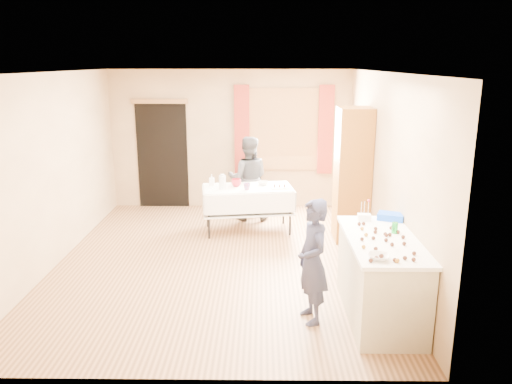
{
  "coord_description": "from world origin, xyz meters",
  "views": [
    {
      "loc": [
        0.59,
        -6.6,
        2.73
      ],
      "look_at": [
        0.52,
        0.0,
        1.0
      ],
      "focal_mm": 35.0,
      "sensor_mm": 36.0,
      "label": 1
    }
  ],
  "objects_px": {
    "party_table": "(248,205)",
    "girl": "(313,261)",
    "counter": "(380,278)",
    "cabinet": "(352,175)",
    "chair": "(251,198)",
    "woman": "(248,179)"
  },
  "relations": [
    {
      "from": "girl",
      "to": "cabinet",
      "type": "bearing_deg",
      "value": 147.39
    },
    {
      "from": "party_table",
      "to": "chair",
      "type": "relative_size",
      "value": 1.63
    },
    {
      "from": "cabinet",
      "to": "chair",
      "type": "distance_m",
      "value": 2.24
    },
    {
      "from": "counter",
      "to": "woman",
      "type": "distance_m",
      "value": 3.82
    },
    {
      "from": "woman",
      "to": "cabinet",
      "type": "bearing_deg",
      "value": 149.31
    },
    {
      "from": "cabinet",
      "to": "chair",
      "type": "height_order",
      "value": "cabinet"
    },
    {
      "from": "chair",
      "to": "girl",
      "type": "height_order",
      "value": "girl"
    },
    {
      "from": "counter",
      "to": "girl",
      "type": "xyz_separation_m",
      "value": [
        -0.76,
        -0.11,
        0.23
      ]
    },
    {
      "from": "cabinet",
      "to": "woman",
      "type": "relative_size",
      "value": 1.39
    },
    {
      "from": "girl",
      "to": "party_table",
      "type": "bearing_deg",
      "value": -179.78
    },
    {
      "from": "counter",
      "to": "cabinet",
      "type": "bearing_deg",
      "value": 87.7
    },
    {
      "from": "cabinet",
      "to": "woman",
      "type": "height_order",
      "value": "cabinet"
    },
    {
      "from": "party_table",
      "to": "girl",
      "type": "relative_size",
      "value": 1.14
    },
    {
      "from": "cabinet",
      "to": "chair",
      "type": "relative_size",
      "value": 2.16
    },
    {
      "from": "chair",
      "to": "girl",
      "type": "xyz_separation_m",
      "value": [
        0.73,
        -3.99,
        0.4
      ]
    },
    {
      "from": "cabinet",
      "to": "counter",
      "type": "height_order",
      "value": "cabinet"
    },
    {
      "from": "counter",
      "to": "party_table",
      "type": "bearing_deg",
      "value": 118.19
    },
    {
      "from": "party_table",
      "to": "girl",
      "type": "height_order",
      "value": "girl"
    },
    {
      "from": "cabinet",
      "to": "counter",
      "type": "xyz_separation_m",
      "value": [
        -0.1,
        -2.49,
        -0.58
      ]
    },
    {
      "from": "party_table",
      "to": "woman",
      "type": "xyz_separation_m",
      "value": [
        -0.01,
        0.64,
        0.3
      ]
    },
    {
      "from": "counter",
      "to": "woman",
      "type": "height_order",
      "value": "woman"
    },
    {
      "from": "counter",
      "to": "chair",
      "type": "bearing_deg",
      "value": 111.02
    }
  ]
}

